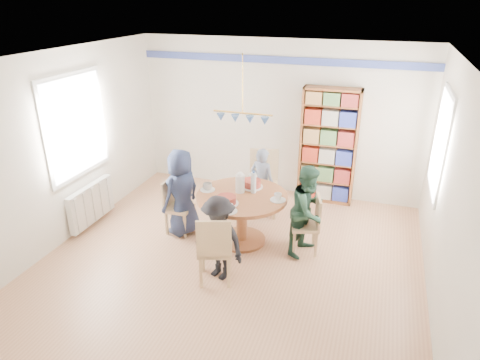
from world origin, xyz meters
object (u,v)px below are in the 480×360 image
at_px(dining_table, 242,207).
at_px(person_left, 182,193).
at_px(radiator, 91,204).
at_px(person_far, 262,182).
at_px(chair_near, 215,247).
at_px(chair_left, 175,203).
at_px(chair_right, 310,222).
at_px(bookshelf, 328,147).
at_px(chair_far, 264,179).
at_px(person_right, 308,210).
at_px(person_near, 219,238).

distance_m(dining_table, person_left, 0.93).
bearing_deg(radiator, person_far, 25.07).
height_order(radiator, chair_near, chair_near).
xyz_separation_m(dining_table, chair_left, (-1.05, -0.04, -0.09)).
bearing_deg(radiator, chair_left, 9.33).
height_order(radiator, chair_right, chair_right).
height_order(chair_near, bookshelf, bookshelf).
xyz_separation_m(chair_near, person_far, (0.05, 1.94, 0.06)).
xyz_separation_m(chair_right, person_left, (-1.91, -0.09, 0.20)).
distance_m(chair_far, chair_near, 2.08).
height_order(chair_right, chair_near, chair_near).
relative_size(chair_far, person_far, 0.91).
distance_m(chair_near, person_far, 1.94).
height_order(chair_left, bookshelf, bookshelf).
distance_m(chair_far, bookshelf, 1.25).
bearing_deg(bookshelf, chair_near, -108.40).
bearing_deg(person_far, dining_table, 101.92).
relative_size(chair_left, person_right, 0.65).
relative_size(person_left, person_near, 1.17).
height_order(chair_right, person_near, person_near).
distance_m(chair_near, bookshelf, 3.02).
bearing_deg(chair_near, chair_far, 89.08).
height_order(person_right, person_far, person_right).
relative_size(dining_table, person_right, 1.00).
distance_m(chair_left, chair_near, 1.46).
xyz_separation_m(radiator, person_near, (2.39, -0.65, 0.22)).
bearing_deg(chair_near, person_right, 48.85).
height_order(chair_near, person_right, person_right).
xyz_separation_m(chair_far, person_left, (-0.96, -1.05, 0.08)).
height_order(radiator, person_left, person_left).
bearing_deg(chair_near, dining_table, 90.08).
distance_m(chair_right, bookshelf, 1.80).
xyz_separation_m(dining_table, person_near, (-0.00, -0.91, 0.01)).
bearing_deg(bookshelf, chair_left, -137.64).
xyz_separation_m(person_left, person_far, (0.97, 0.92, -0.08)).
height_order(chair_left, chair_near, chair_near).
distance_m(dining_table, person_right, 0.95).
xyz_separation_m(chair_far, chair_near, (-0.03, -2.07, -0.06)).
distance_m(radiator, person_far, 2.70).
bearing_deg(chair_far, bookshelf, 39.94).
bearing_deg(dining_table, person_right, 1.66).
bearing_deg(person_far, radiator, 40.15).
height_order(chair_left, person_left, person_left).
distance_m(dining_table, bookshelf, 2.06).
distance_m(chair_near, person_right, 1.44).
xyz_separation_m(radiator, person_far, (2.44, 1.14, 0.23)).
distance_m(dining_table, chair_far, 1.02).
xyz_separation_m(chair_near, person_near, (-0.00, 0.15, 0.05)).
relative_size(chair_left, chair_right, 1.00).
relative_size(radiator, bookshelf, 0.50).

